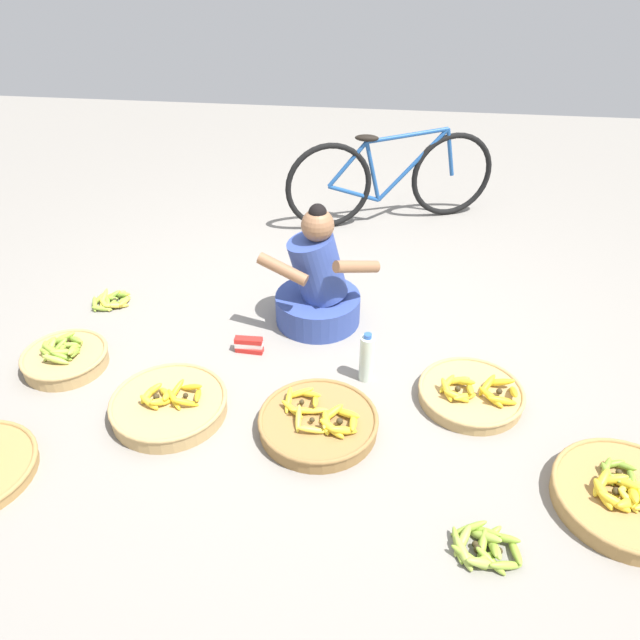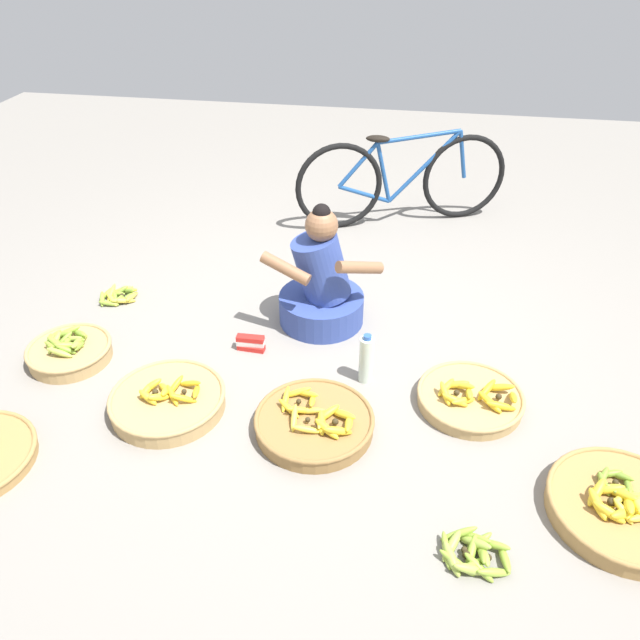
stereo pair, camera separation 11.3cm
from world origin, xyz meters
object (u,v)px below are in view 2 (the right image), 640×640
banana_basket_back_center (470,398)px  loose_bananas_back_right (473,553)px  vendor_woman_front (321,287)px  banana_basket_front_right (168,400)px  bicycle_leaning (402,180)px  banana_basket_front_center (315,422)px  loose_bananas_mid_left (119,296)px  water_bottle (366,359)px  banana_basket_mid_right (623,507)px  banana_basket_near_vendor (69,350)px  packet_carton_stack (251,343)px

banana_basket_back_center → loose_bananas_back_right: 0.91m
vendor_woman_front → banana_basket_front_right: bearing=-125.0°
bicycle_leaning → banana_basket_front_right: 2.64m
banana_basket_front_center → loose_bananas_back_right: (0.75, -0.60, -0.02)m
banana_basket_front_right → loose_bananas_mid_left: bearing=127.0°
banana_basket_front_center → loose_bananas_mid_left: 1.76m
water_bottle → banana_basket_mid_right: bearing=-31.0°
banana_basket_back_center → loose_bananas_mid_left: banana_basket_back_center is taller
banana_basket_mid_right → banana_basket_back_center: bearing=135.7°
loose_bananas_mid_left → banana_basket_near_vendor: bearing=-89.8°
banana_basket_back_center → loose_bananas_back_right: banana_basket_back_center is taller
vendor_woman_front → loose_bananas_back_right: 1.78m
banana_basket_front_right → banana_basket_near_vendor: (-0.70, 0.29, 0.01)m
banana_basket_mid_right → loose_bananas_back_right: 0.71m
banana_basket_front_center → water_bottle: (0.21, 0.42, 0.09)m
loose_bananas_back_right → water_bottle: size_ratio=0.99×
banana_basket_mid_right → loose_bananas_mid_left: (-2.85, 1.24, -0.03)m
loose_bananas_mid_left → loose_bananas_back_right: bearing=-35.1°
banana_basket_near_vendor → banana_basket_mid_right: (2.85, -0.60, -0.01)m
banana_basket_front_center → packet_carton_stack: banana_basket_front_center is taller
vendor_woman_front → water_bottle: (0.33, -0.52, -0.11)m
banana_basket_front_right → banana_basket_front_center: banana_basket_front_right is taller
banana_basket_front_center → loose_bananas_back_right: banana_basket_front_center is taller
water_bottle → banana_basket_back_center: bearing=-10.7°
vendor_woman_front → loose_bananas_mid_left: (-1.35, 0.02, -0.22)m
bicycle_leaning → banana_basket_front_center: (-0.26, -2.44, -0.31)m
banana_basket_front_center → water_bottle: water_bottle is taller
banana_basket_back_center → loose_bananas_mid_left: bearing=163.9°
bicycle_leaning → banana_basket_front_right: (-1.03, -2.41, -0.30)m
banana_basket_front_right → vendor_woman_front: bearing=55.0°
bicycle_leaning → banana_basket_mid_right: bicycle_leaning is taller
banana_basket_front_right → loose_bananas_mid_left: size_ratio=2.23×
packet_carton_stack → bicycle_leaning: bearing=68.2°
loose_bananas_mid_left → packet_carton_stack: packet_carton_stack is taller
bicycle_leaning → loose_bananas_back_right: 3.09m
banana_basket_near_vendor → banana_basket_front_center: size_ratio=0.79×
loose_bananas_mid_left → packet_carton_stack: bearing=-20.9°
banana_basket_front_center → banana_basket_mid_right: bearing=-11.6°
vendor_woman_front → banana_basket_mid_right: (1.50, -1.22, -0.19)m
packet_carton_stack → vendor_woman_front: bearing=45.5°
loose_bananas_back_right → banana_basket_near_vendor: bearing=157.5°
loose_bananas_back_right → water_bottle: bearing=117.9°
loose_bananas_back_right → packet_carton_stack: 1.70m
banana_basket_near_vendor → banana_basket_front_center: (1.47, -0.32, -0.01)m
vendor_woman_front → packet_carton_stack: 0.55m
banana_basket_mid_right → water_bottle: 1.37m
banana_basket_back_center → packet_carton_stack: bearing=168.0°
bicycle_leaning → loose_bananas_mid_left: (-1.74, -1.48, -0.33)m
banana_basket_front_right → banana_basket_mid_right: bearing=-8.2°
vendor_woman_front → loose_bananas_mid_left: bearing=179.3°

